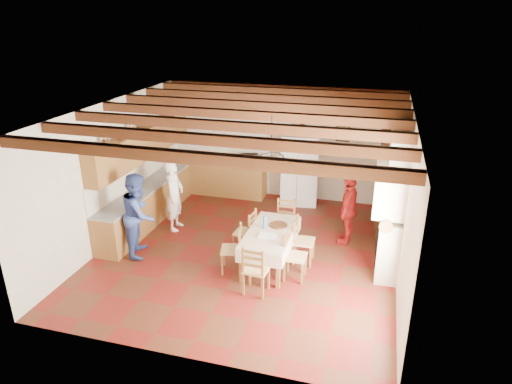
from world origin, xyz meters
TOP-DOWN VIEW (x-y plane):
  - floor at (0.00, 0.00)m, footprint 6.00×6.50m
  - ceiling at (0.00, 0.00)m, footprint 6.00×6.50m
  - wall_back at (0.00, 3.26)m, footprint 6.00×0.02m
  - wall_front at (0.00, -3.26)m, footprint 6.00×0.02m
  - wall_left at (-3.01, 0.00)m, footprint 0.02×6.50m
  - wall_right at (3.01, 0.00)m, footprint 0.02×6.50m
  - ceiling_beams at (0.00, 0.00)m, footprint 6.00×6.30m
  - lower_cabinets_left at (-2.70, 1.05)m, footprint 0.60×4.30m
  - lower_cabinets_back at (-1.55, 2.95)m, footprint 2.30×0.60m
  - countertop_left at (-2.70, 1.05)m, footprint 0.62×4.30m
  - countertop_back at (-1.55, 2.95)m, footprint 2.34×0.62m
  - backsplash_left at (-2.98, 1.05)m, footprint 0.03×4.30m
  - backsplash_back at (-1.55, 3.23)m, footprint 2.30×0.03m
  - upper_cabinets at (-2.83, 1.05)m, footprint 0.35×4.20m
  - fireplace at (2.72, 0.20)m, footprint 0.56×1.60m
  - wall_picture at (1.55, 3.23)m, footprint 0.34×0.03m
  - refrigerator at (0.55, 2.93)m, footprint 1.00×0.86m
  - hutch at (2.75, 2.02)m, footprint 0.59×1.26m
  - dining_table at (0.58, -0.37)m, footprint 0.89×1.70m
  - chandelier at (0.58, -0.37)m, footprint 0.47×0.47m
  - chair_left_near at (-0.09, -0.78)m, footprint 0.49×0.50m
  - chair_left_far at (-0.05, -0.03)m, footprint 0.44×0.45m
  - chair_right_near at (1.14, -0.72)m, footprint 0.40×0.42m
  - chair_right_far at (1.19, -0.08)m, footprint 0.40×0.42m
  - chair_end_near at (0.56, -1.36)m, footprint 0.45×0.43m
  - chair_end_far at (0.65, 0.62)m, footprint 0.42×0.40m
  - person_man at (-1.91, 0.63)m, footprint 0.46×0.65m
  - person_woman_blue at (-2.12, -0.60)m, footprint 0.88×1.00m
  - person_woman_red at (1.95, 1.02)m, footprint 0.54×0.97m
  - microwave at (-0.82, 2.95)m, footprint 0.55×0.45m
  - fridge_vase at (0.57, 2.93)m, footprint 0.39×0.39m

SIDE VIEW (x-z plane):
  - floor at x=0.00m, z-range -0.02..0.00m
  - lower_cabinets_left at x=-2.70m, z-range 0.00..0.86m
  - lower_cabinets_back at x=-1.55m, z-range 0.00..0.86m
  - chair_left_near at x=-0.09m, z-range 0.00..0.96m
  - chair_left_far at x=-0.05m, z-range 0.00..0.96m
  - chair_right_near at x=1.14m, z-range 0.00..0.96m
  - chair_right_far at x=1.19m, z-range 0.00..0.96m
  - chair_end_near at x=0.56m, z-range 0.00..0.96m
  - chair_end_far at x=0.65m, z-range 0.00..0.96m
  - dining_table at x=0.58m, z-range 0.29..1.03m
  - person_woman_red at x=1.95m, z-range 0.00..1.55m
  - person_man at x=-1.91m, z-range 0.00..1.67m
  - person_woman_blue at x=-2.12m, z-range 0.00..1.75m
  - countertop_left at x=-2.70m, z-range 0.86..0.90m
  - countertop_back at x=-1.55m, z-range 0.86..0.90m
  - refrigerator at x=0.55m, z-range 0.00..1.84m
  - microwave at x=-0.82m, z-range 0.90..1.17m
  - hutch at x=2.75m, z-range 0.00..2.24m
  - backsplash_left at x=-2.98m, z-range 0.90..1.50m
  - backsplash_back at x=-1.55m, z-range 0.90..1.50m
  - fireplace at x=2.72m, z-range 0.00..2.80m
  - wall_back at x=0.00m, z-range 0.00..3.00m
  - wall_front at x=0.00m, z-range 0.00..3.00m
  - wall_left at x=-3.01m, z-range 0.00..3.00m
  - wall_right at x=3.01m, z-range 0.00..3.00m
  - upper_cabinets at x=-2.83m, z-range 1.50..2.20m
  - wall_picture at x=1.55m, z-range 1.64..2.06m
  - fridge_vase at x=0.57m, z-range 1.84..2.17m
  - chandelier at x=0.58m, z-range 2.23..2.27m
  - ceiling_beams at x=0.00m, z-range 2.83..2.99m
  - ceiling at x=0.00m, z-range 3.00..3.02m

